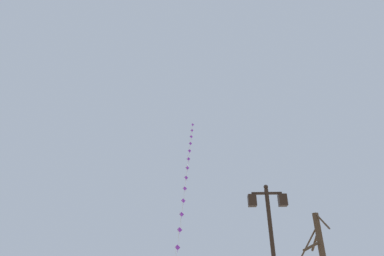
# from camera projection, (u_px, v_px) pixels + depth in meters

# --- Properties ---
(twin_lantern_lamp_post) EXTENTS (1.33, 0.28, 5.02)m
(twin_lantern_lamp_post) POSITION_uv_depth(u_px,v_px,m) (271.00, 230.00, 10.37)
(twin_lantern_lamp_post) COLOR black
(twin_lantern_lamp_post) RESTS_ON ground_plane
(kite_train) EXTENTS (0.96, 15.14, 20.33)m
(kite_train) POSITION_uv_depth(u_px,v_px,m) (186.00, 180.00, 28.45)
(kite_train) COLOR brown
(kite_train) RESTS_ON ground_plane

